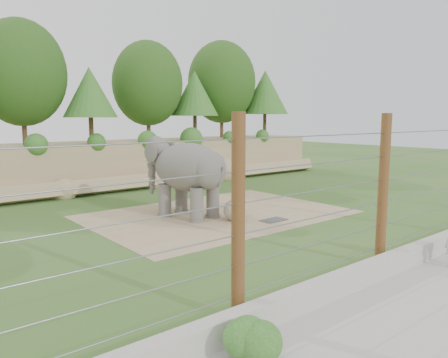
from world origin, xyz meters
TOP-DOWN VIEW (x-y plane):
  - ground at (0.00, 0.00)m, footprint 90.00×90.00m
  - back_embankment at (0.59, 12.68)m, footprint 30.00×5.52m
  - dirt_patch at (0.50, 3.00)m, footprint 10.00×7.00m
  - drain_grate at (1.43, 0.77)m, footprint 1.00×0.60m
  - elephant at (-0.67, 3.36)m, footprint 2.54×4.06m
  - stone_ball at (0.25, 1.71)m, footprint 0.80×0.80m
  - retaining_wall at (0.00, -5.00)m, footprint 26.00×0.35m
  - barrier_fence at (0.00, -4.50)m, footprint 20.26×0.26m
  - walkway_shrub at (-5.77, -5.80)m, footprint 0.72×0.72m

SIDE VIEW (x-z plane):
  - ground at x=0.00m, z-range 0.00..0.00m
  - dirt_patch at x=0.50m, z-range 0.00..0.02m
  - drain_grate at x=1.43m, z-range 0.02..0.05m
  - retaining_wall at x=0.00m, z-range 0.00..0.50m
  - walkway_shrub at x=-5.77m, z-range 0.01..0.73m
  - stone_ball at x=0.25m, z-range 0.02..0.82m
  - elephant at x=-0.67m, z-range 0.00..3.06m
  - barrier_fence at x=0.00m, z-range 0.00..4.00m
  - back_embankment at x=0.59m, z-range -0.42..8.35m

